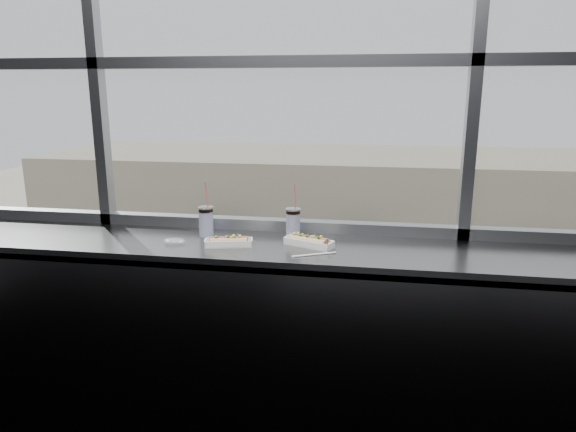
% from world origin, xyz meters
% --- Properties ---
extents(wall_back_lower, '(6.00, 0.00, 6.00)m').
position_xyz_m(wall_back_lower, '(0.00, 1.50, 0.55)').
color(wall_back_lower, black).
rests_on(wall_back_lower, ground).
extents(window_glass, '(6.00, 0.00, 6.00)m').
position_xyz_m(window_glass, '(0.00, 1.52, 2.30)').
color(window_glass, silver).
rests_on(window_glass, ground).
extents(counter, '(6.00, 0.55, 0.06)m').
position_xyz_m(counter, '(0.00, 1.23, 1.07)').
color(counter, gray).
rests_on(counter, ground).
extents(counter_fascia, '(6.00, 0.04, 1.04)m').
position_xyz_m(counter_fascia, '(0.00, 0.97, 0.55)').
color(counter_fascia, gray).
rests_on(counter_fascia, ground).
extents(hotdog_tray_left, '(0.25, 0.13, 0.06)m').
position_xyz_m(hotdog_tray_left, '(-0.17, 1.16, 1.12)').
color(hotdog_tray_left, white).
rests_on(hotdog_tray_left, counter).
extents(hotdog_tray_right, '(0.26, 0.17, 0.06)m').
position_xyz_m(hotdog_tray_right, '(0.22, 1.22, 1.13)').
color(hotdog_tray_right, white).
rests_on(hotdog_tray_right, counter).
extents(soda_cup_left, '(0.08, 0.08, 0.30)m').
position_xyz_m(soda_cup_left, '(-0.34, 1.31, 1.19)').
color(soda_cup_left, white).
rests_on(soda_cup_left, counter).
extents(soda_cup_right, '(0.08, 0.08, 0.30)m').
position_xyz_m(soda_cup_right, '(0.12, 1.36, 1.19)').
color(soda_cup_right, white).
rests_on(soda_cup_right, counter).
extents(loose_straw, '(0.20, 0.10, 0.01)m').
position_xyz_m(loose_straw, '(0.27, 1.08, 1.10)').
color(loose_straw, white).
rests_on(loose_straw, counter).
extents(wrapper, '(0.11, 0.08, 0.03)m').
position_xyz_m(wrapper, '(-0.46, 1.16, 1.11)').
color(wrapper, silver).
rests_on(wrapper, counter).
extents(plaza_ground, '(120.00, 120.00, 0.00)m').
position_xyz_m(plaza_ground, '(0.00, 45.00, -11.00)').
color(plaza_ground, '#BAB39B').
rests_on(plaza_ground, ground).
extents(street_asphalt, '(80.00, 10.00, 0.06)m').
position_xyz_m(street_asphalt, '(0.00, 21.50, -10.97)').
color(street_asphalt, black).
rests_on(street_asphalt, plaza_ground).
extents(far_sidewalk, '(80.00, 6.00, 0.04)m').
position_xyz_m(far_sidewalk, '(0.00, 29.50, -10.98)').
color(far_sidewalk, '#BAB39B').
rests_on(far_sidewalk, plaza_ground).
extents(far_building, '(50.00, 14.00, 8.00)m').
position_xyz_m(far_building, '(0.00, 39.50, -7.00)').
color(far_building, tan).
rests_on(far_building, plaza_ground).
extents(car_far_a, '(2.92, 6.29, 2.05)m').
position_xyz_m(car_far_a, '(-9.02, 25.50, -9.91)').
color(car_far_a, black).
rests_on(car_far_a, street_asphalt).
extents(car_far_c, '(3.53, 7.18, 2.31)m').
position_xyz_m(car_far_c, '(10.13, 25.50, -9.78)').
color(car_far_c, silver).
rests_on(car_far_c, street_asphalt).
extents(car_near_b, '(3.35, 6.69, 2.15)m').
position_xyz_m(car_near_b, '(-7.29, 17.50, -9.87)').
color(car_near_b, black).
rests_on(car_near_b, street_asphalt).
extents(car_near_a, '(3.27, 7.06, 2.30)m').
position_xyz_m(car_near_a, '(-15.93, 17.50, -9.79)').
color(car_near_a, silver).
rests_on(car_near_a, street_asphalt).
extents(car_far_b, '(2.85, 5.72, 1.84)m').
position_xyz_m(car_far_b, '(3.53, 25.50, -10.02)').
color(car_far_b, '#A6130C').
rests_on(car_far_b, street_asphalt).
extents(car_near_c, '(2.67, 5.65, 1.84)m').
position_xyz_m(car_near_c, '(-1.49, 17.50, -10.02)').
color(car_near_c, '#5F1101').
rests_on(car_near_c, street_asphalt).
extents(car_near_d, '(2.35, 5.64, 1.88)m').
position_xyz_m(car_near_d, '(6.95, 17.50, -10.00)').
color(car_near_d, beige).
rests_on(car_near_d, street_asphalt).
extents(pedestrian_a, '(0.94, 0.71, 2.12)m').
position_xyz_m(pedestrian_a, '(-6.00, 29.80, -9.90)').
color(pedestrian_a, '#66605B').
rests_on(pedestrian_a, far_sidewalk).
extents(pedestrian_b, '(0.75, 1.00, 2.25)m').
position_xyz_m(pedestrian_b, '(-2.23, 29.71, -9.84)').
color(pedestrian_b, '#66605B').
rests_on(pedestrian_b, far_sidewalk).
extents(tree_left, '(3.30, 3.30, 5.15)m').
position_xyz_m(tree_left, '(-9.76, 29.50, -7.51)').
color(tree_left, '#47382B').
rests_on(tree_left, far_sidewalk).
extents(tree_center, '(3.23, 3.23, 5.05)m').
position_xyz_m(tree_center, '(-0.41, 29.50, -7.57)').
color(tree_center, '#47382B').
rests_on(tree_center, far_sidewalk).
extents(tree_right, '(2.96, 2.96, 4.62)m').
position_xyz_m(tree_right, '(12.01, 29.50, -7.87)').
color(tree_right, '#47382B').
rests_on(tree_right, far_sidewalk).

